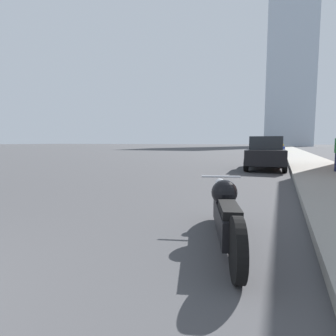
# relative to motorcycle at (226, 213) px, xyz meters

# --- Properties ---
(sidewalk) EXTENTS (2.65, 240.00, 0.15)m
(sidewalk) POSITION_rel_motorcycle_xyz_m (2.41, 36.11, -0.33)
(sidewalk) COLOR gray
(sidewalk) RESTS_ON ground_plane
(distant_tower) EXTENTS (15.73, 15.73, 51.31)m
(distant_tower) POSITION_rel_motorcycle_xyz_m (2.65, 103.77, 25.25)
(distant_tower) COLOR silver
(distant_tower) RESTS_ON ground_plane
(motorcycle) EXTENTS (0.97, 2.45, 0.82)m
(motorcycle) POSITION_rel_motorcycle_xyz_m (0.00, 0.00, 0.00)
(motorcycle) COLOR black
(motorcycle) RESTS_ON ground_plane
(parked_car_black) EXTENTS (2.01, 4.30, 1.64)m
(parked_car_black) POSITION_rel_motorcycle_xyz_m (-0.08, 10.54, 0.41)
(parked_car_black) COLOR black
(parked_car_black) RESTS_ON ground_plane
(parked_car_blue) EXTENTS (2.26, 3.99, 1.65)m
(parked_car_blue) POSITION_rel_motorcycle_xyz_m (-0.18, 23.53, 0.41)
(parked_car_blue) COLOR #1E3899
(parked_car_blue) RESTS_ON ground_plane
(parked_car_yellow) EXTENTS (1.94, 4.39, 1.71)m
(parked_car_yellow) POSITION_rel_motorcycle_xyz_m (-0.02, 35.43, 0.47)
(parked_car_yellow) COLOR gold
(parked_car_yellow) RESTS_ON ground_plane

